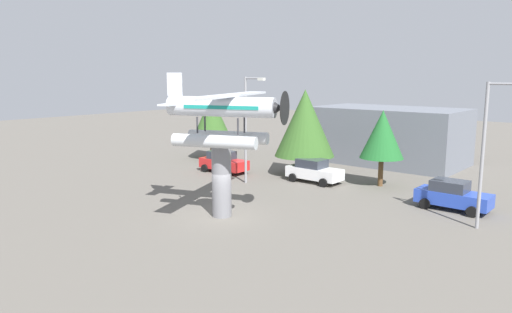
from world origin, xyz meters
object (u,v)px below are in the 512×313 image
at_px(display_pedestal, 222,181).
at_px(car_mid_white, 314,171).
at_px(car_far_blue, 452,195).
at_px(streetlight_primary, 248,122).
at_px(streetlight_secondary, 488,145).
at_px(storefront_building, 389,135).
at_px(floatplane_monument, 223,115).
at_px(car_near_red, 223,162).
at_px(tree_west, 212,118).
at_px(tree_center_back, 382,135).
at_px(tree_east, 305,123).

relative_size(display_pedestal, car_mid_white, 0.97).
relative_size(car_far_blue, streetlight_primary, 0.54).
relative_size(streetlight_secondary, storefront_building, 0.59).
distance_m(floatplane_monument, car_near_red, 13.43).
xyz_separation_m(streetlight_secondary, storefront_building, (-12.25, 14.91, -1.93)).
bearing_deg(tree_west, tree_center_back, -1.39).
bearing_deg(floatplane_monument, display_pedestal, 180.00).
xyz_separation_m(floatplane_monument, tree_west, (-14.37, 13.18, -1.90)).
distance_m(streetlight_primary, storefront_building, 15.43).
bearing_deg(floatplane_monument, tree_east, 82.31).
xyz_separation_m(floatplane_monument, streetlight_primary, (-4.56, 7.23, -1.21)).
bearing_deg(display_pedestal, storefront_building, 90.75).
xyz_separation_m(display_pedestal, car_far_blue, (9.54, 9.86, -1.16)).
bearing_deg(car_mid_white, tree_east, 140.41).
xyz_separation_m(car_far_blue, tree_center_back, (-6.05, 2.94, 2.88)).
bearing_deg(car_mid_white, storefront_building, 86.94).
distance_m(streetlight_primary, streetlight_secondary, 16.40).
distance_m(storefront_building, tree_center_back, 10.02).
bearing_deg(storefront_building, tree_west, -147.88).
height_order(car_mid_white, streetlight_secondary, streetlight_secondary).
bearing_deg(storefront_building, car_mid_white, -93.06).
xyz_separation_m(car_mid_white, streetlight_primary, (-3.55, -3.45, 3.66)).
distance_m(car_near_red, tree_west, 7.64).
bearing_deg(tree_east, car_far_blue, -11.63).
relative_size(floatplane_monument, car_far_blue, 2.40).
bearing_deg(tree_east, floatplane_monument, -76.11).
bearing_deg(display_pedestal, car_mid_white, 94.75).
height_order(car_mid_white, car_far_blue, same).
distance_m(display_pedestal, storefront_building, 22.01).
xyz_separation_m(car_mid_white, streetlight_secondary, (12.85, -3.64, 3.56)).
xyz_separation_m(car_far_blue, tree_east, (-12.48, 2.57, 3.32)).
bearing_deg(car_far_blue, streetlight_secondary, -48.76).
distance_m(streetlight_secondary, tree_east, 15.83).
xyz_separation_m(car_mid_white, tree_east, (-2.05, 1.69, 3.32)).
distance_m(streetlight_primary, tree_center_back, 9.69).
distance_m(car_mid_white, streetlight_primary, 6.16).
bearing_deg(car_far_blue, tree_west, 171.92).
bearing_deg(streetlight_secondary, car_far_blue, 131.24).
bearing_deg(car_far_blue, display_pedestal, -134.05).
bearing_deg(tree_east, car_mid_white, -39.59).
distance_m(display_pedestal, car_near_red, 12.52).
xyz_separation_m(floatplane_monument, car_near_red, (-8.75, 8.95, -4.87)).
bearing_deg(storefront_building, display_pedestal, -89.25).
relative_size(car_near_red, tree_east, 0.61).
bearing_deg(streetlight_primary, streetlight_secondary, -0.66).
bearing_deg(car_far_blue, car_near_red, -177.29).
distance_m(display_pedestal, car_mid_white, 10.83).
relative_size(car_mid_white, streetlight_primary, 0.54).
bearing_deg(streetlight_secondary, floatplane_monument, -149.26).
height_order(floatplane_monument, streetlight_secondary, floatplane_monument).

